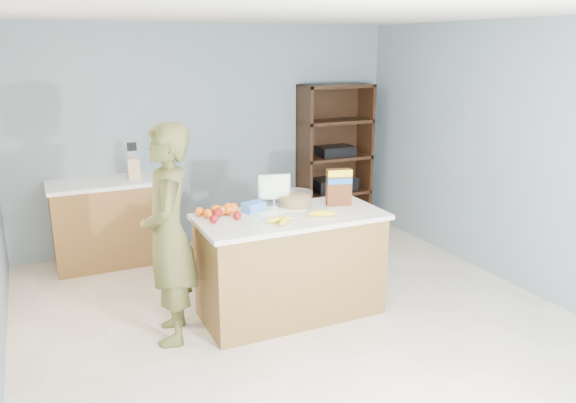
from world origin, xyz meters
name	(u,v)px	position (x,y,z in m)	size (l,w,h in m)	color
floor	(306,328)	(0.00, 0.00, 0.00)	(4.50, 5.00, 0.02)	beige
walls	(308,129)	(0.00, 0.00, 1.65)	(4.52, 5.02, 2.51)	slate
counter_peninsula	(290,269)	(0.00, 0.30, 0.42)	(1.56, 0.76, 0.90)	brown
back_cabinet	(113,221)	(-1.20, 2.20, 0.45)	(1.24, 0.62, 0.90)	brown
shelving_unit	(333,159)	(1.55, 2.35, 0.86)	(0.90, 0.40, 1.80)	black
person	(169,235)	(-1.02, 0.32, 0.86)	(0.63, 0.41, 1.72)	#4B4B23
knife_block	(133,168)	(-0.95, 2.15, 1.02)	(0.12, 0.10, 0.31)	tan
envelopes	(282,211)	(-0.03, 0.41, 0.90)	(0.47, 0.19, 0.00)	white
bananas	(302,217)	(0.03, 0.14, 0.92)	(0.61, 0.20, 0.05)	yellow
apples	(222,215)	(-0.56, 0.42, 0.94)	(0.27, 0.23, 0.07)	maroon
oranges	(219,210)	(-0.54, 0.56, 0.94)	(0.37, 0.18, 0.07)	orange
blue_carton	(254,207)	(-0.25, 0.51, 0.94)	(0.18, 0.12, 0.08)	blue
salad_bowl	(295,200)	(0.15, 0.52, 0.96)	(0.30, 0.30, 0.13)	#267219
tv	(274,188)	(-0.02, 0.61, 1.06)	(0.28, 0.12, 0.28)	silver
cereal_box	(339,185)	(0.50, 0.37, 1.09)	(0.23, 0.13, 0.32)	#592B14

